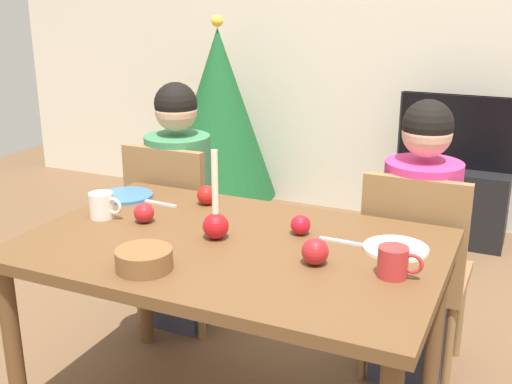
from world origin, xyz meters
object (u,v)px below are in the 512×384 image
object	(u,v)px
chair_right	(415,265)
christmas_tree	(219,114)
mug_right	(394,262)
person_right_child	(417,249)
mug_left	(102,205)
chair_left	(177,224)
tv_stand	(455,203)
apple_far_edge	(300,225)
plate_left	(126,196)
tv	(462,132)
plate_right	(396,248)
apple_by_left_plate	(315,251)
dining_table	(232,265)
apple_by_right_mug	(207,195)
candle_centerpiece	(216,221)
apple_near_candle	(144,213)
bowl_walnuts	(144,259)
person_left_child	(180,211)

from	to	relation	value
chair_right	christmas_tree	xyz separation A→B (m)	(-1.68, 1.52, 0.22)
mug_right	person_right_child	bearing A→B (deg)	93.63
mug_left	chair_left	bearing A→B (deg)	94.55
chair_right	tv_stand	distance (m)	1.71
chair_left	apple_far_edge	world-z (taller)	chair_left
christmas_tree	mug_left	bearing A→B (deg)	-73.70
plate_left	mug_right	world-z (taller)	mug_right
tv	plate_right	xyz separation A→B (m)	(0.05, -2.14, 0.05)
mug_left	apple_by_left_plate	distance (m)	0.86
mug_right	chair_left	bearing A→B (deg)	150.64
chair_left	plate_right	distance (m)	1.22
mug_left	apple_far_edge	world-z (taller)	mug_left
dining_table	mug_left	world-z (taller)	mug_left
person_right_child	mug_left	xyz separation A→B (m)	(-1.06, -0.62, 0.23)
apple_by_left_plate	tv	bearing A→B (deg)	86.34
chair_left	person_right_child	xyz separation A→B (m)	(1.11, 0.03, 0.06)
chair_left	mug_left	world-z (taller)	chair_left
mug_right	apple_by_right_mug	distance (m)	0.89
person_right_child	mug_right	world-z (taller)	person_right_child
candle_centerpiece	apple_near_candle	xyz separation A→B (m)	(-0.31, 0.03, -0.03)
chair_right	bowl_walnuts	distance (m)	1.15
chair_right	plate_left	world-z (taller)	chair_right
mug_left	apple_near_candle	bearing A→B (deg)	6.67
person_left_child	person_right_child	bearing A→B (deg)	0.00
mug_left	apple_near_candle	xyz separation A→B (m)	(0.17, 0.02, -0.01)
plate_right	bowl_walnuts	bearing A→B (deg)	-145.21
plate_right	apple_far_edge	distance (m)	0.34
apple_by_right_mug	bowl_walnuts	bearing A→B (deg)	-79.01
person_right_child	tv_stand	world-z (taller)	person_right_child
apple_by_left_plate	tv_stand	bearing A→B (deg)	86.34
mug_right	apple_far_edge	xyz separation A→B (m)	(-0.37, 0.20, -0.01)
chair_right	bowl_walnuts	bearing A→B (deg)	-126.00
bowl_walnuts	christmas_tree	bearing A→B (deg)	112.71
mug_left	apple_far_edge	distance (m)	0.75
christmas_tree	apple_far_edge	distance (m)	2.38
person_right_child	tv	world-z (taller)	person_right_child
apple_near_candle	tv	bearing A→B (deg)	69.60
plate_right	apple_near_candle	distance (m)	0.90
christmas_tree	mug_left	xyz separation A→B (m)	(0.62, -2.11, 0.07)
plate_left	mug_left	xyz separation A→B (m)	(0.07, -0.24, 0.04)
chair_right	plate_right	distance (m)	0.51
chair_right	bowl_walnuts	world-z (taller)	chair_right
person_right_child	plate_right	xyz separation A→B (m)	(0.01, -0.48, 0.19)
tv_stand	apple_near_candle	xyz separation A→B (m)	(-0.84, -2.26, 0.55)
dining_table	candle_centerpiece	bearing A→B (deg)	170.28
tv	dining_table	bearing A→B (deg)	-101.41
apple_near_candle	apple_far_edge	distance (m)	0.57
christmas_tree	candle_centerpiece	xyz separation A→B (m)	(1.10, -2.12, 0.09)
chair_right	person_right_child	xyz separation A→B (m)	(0.00, 0.03, 0.06)
dining_table	chair_left	world-z (taller)	chair_left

